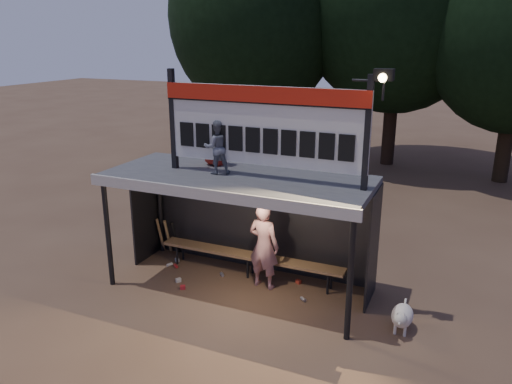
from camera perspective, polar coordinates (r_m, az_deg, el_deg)
ground at (r=10.15m, az=-1.97°, el=-10.79°), size 80.00×80.00×0.00m
player at (r=9.80m, az=0.90°, el=-6.15°), size 0.69×0.50×1.75m
child_a at (r=9.30m, az=-4.48°, el=5.13°), size 0.62×0.59×1.00m
child_b at (r=9.93m, az=-4.81°, el=6.22°), size 0.64×0.56×1.11m
dugout_shelter at (r=9.63m, az=-1.46°, el=-0.42°), size 5.10×2.08×2.32m
scoreboard_assembly at (r=8.83m, az=1.08°, el=7.84°), size 4.10×0.27×1.99m
bench at (r=10.40m, az=-0.69°, el=-7.38°), size 4.00×0.35×0.48m
tree_left at (r=19.72m, az=-0.09°, el=19.47°), size 6.46×6.46×9.27m
dog at (r=9.00m, az=16.35°, el=-13.46°), size 0.36×0.81×0.49m
bats at (r=11.60m, az=-10.05°, el=-4.97°), size 0.47×0.33×0.84m
litter at (r=10.52m, az=-5.10°, el=-9.54°), size 3.27×1.25×0.08m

